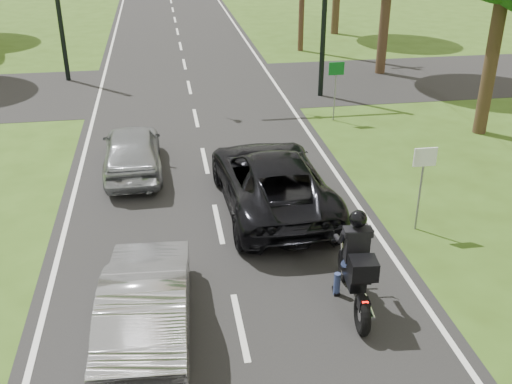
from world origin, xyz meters
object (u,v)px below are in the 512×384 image
(silver_suv, at_px, (132,150))
(silver_sedan, at_px, (147,304))
(sign_green, at_px, (336,77))
(dark_suv, at_px, (272,180))
(motorcycle_rider, at_px, (355,271))
(sign_white, at_px, (423,169))

(silver_suv, bearing_deg, silver_sedan, 92.31)
(sign_green, bearing_deg, silver_suv, -153.61)
(dark_suv, distance_m, silver_sedan, 5.61)
(silver_sedan, xyz_separation_m, silver_suv, (-0.44, 7.48, -0.01))
(motorcycle_rider, relative_size, silver_sedan, 0.57)
(silver_sedan, distance_m, sign_white, 7.08)
(dark_suv, xyz_separation_m, silver_sedan, (-3.13, -4.66, -0.07))
(silver_sedan, height_order, sign_white, sign_white)
(sign_white, bearing_deg, dark_suv, 152.32)
(dark_suv, bearing_deg, sign_green, -120.95)
(sign_green, bearing_deg, silver_sedan, -120.95)
(motorcycle_rider, xyz_separation_m, dark_suv, (-0.81, 4.40, -0.05))
(silver_sedan, relative_size, sign_white, 2.01)
(dark_suv, xyz_separation_m, sign_white, (3.25, -1.70, 0.82))
(dark_suv, relative_size, silver_suv, 1.36)
(dark_suv, height_order, silver_suv, dark_suv)
(motorcycle_rider, xyz_separation_m, sign_green, (2.63, 10.70, 0.77))
(silver_sedan, bearing_deg, sign_white, -151.86)
(motorcycle_rider, bearing_deg, dark_suv, 105.82)
(dark_suv, height_order, silver_sedan, dark_suv)
(dark_suv, height_order, sign_green, sign_green)
(motorcycle_rider, relative_size, silver_suv, 0.60)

